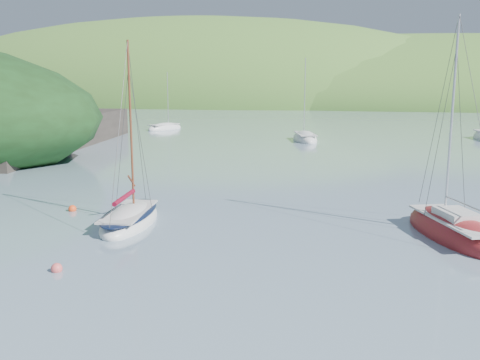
% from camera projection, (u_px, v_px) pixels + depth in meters
% --- Properties ---
extents(ground, '(700.00, 700.00, 0.00)m').
position_uv_depth(ground, '(151.00, 279.00, 20.67)').
color(ground, '#738EA0').
rests_on(ground, ground).
extents(shoreline_hills, '(690.00, 135.00, 56.00)m').
position_uv_depth(shoreline_hills, '(330.00, 102.00, 186.88)').
color(shoreline_hills, '#49762D').
rests_on(shoreline_hills, ground).
extents(daysailer_white, '(3.54, 7.02, 10.31)m').
position_uv_depth(daysailer_white, '(130.00, 219.00, 28.53)').
color(daysailer_white, white).
rests_on(daysailer_white, ground).
extents(sloop_red, '(5.47, 8.23, 11.54)m').
position_uv_depth(sloop_red, '(454.00, 233.00, 26.11)').
color(sloop_red, maroon).
rests_on(sloop_red, ground).
extents(distant_sloop_a, '(4.95, 8.28, 11.16)m').
position_uv_depth(distant_sloop_a, '(305.00, 139.00, 67.32)').
color(distant_sloop_a, white).
rests_on(distant_sloop_a, ground).
extents(distant_sloop_c, '(4.69, 7.07, 9.53)m').
position_uv_depth(distant_sloop_c, '(165.00, 128.00, 82.49)').
color(distant_sloop_c, white).
rests_on(distant_sloop_c, ground).
extents(mooring_buoys, '(20.54, 9.61, 0.50)m').
position_uv_depth(mooring_buoys, '(210.00, 233.00, 26.43)').
color(mooring_buoys, '#F05B58').
rests_on(mooring_buoys, ground).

